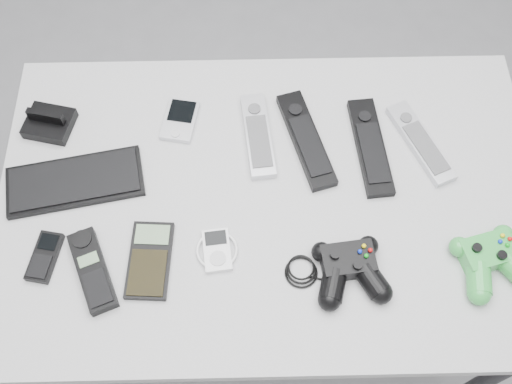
{
  "coord_description": "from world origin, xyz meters",
  "views": [
    {
      "loc": [
        -0.06,
        -0.59,
        1.8
      ],
      "look_at": [
        -0.05,
        -0.04,
        0.75
      ],
      "focal_mm": 42.0,
      "sensor_mm": 36.0,
      "label": 1
    }
  ],
  "objects_px": {
    "mp3_player": "(217,250)",
    "remote_black_a": "(306,139)",
    "controller_black": "(350,268)",
    "pda_keyboard": "(75,181)",
    "calculator": "(150,260)",
    "controller_green": "(491,259)",
    "remote_silver_b": "(420,142)",
    "pda": "(180,120)",
    "remote_silver_a": "(258,135)",
    "desk": "(270,210)",
    "mobile_phone": "(44,257)",
    "cordless_handset": "(92,270)",
    "remote_black_b": "(370,146)"
  },
  "relations": [
    {
      "from": "remote_silver_b",
      "to": "controller_green",
      "type": "xyz_separation_m",
      "value": [
        0.09,
        -0.27,
        0.01
      ]
    },
    {
      "from": "cordless_handset",
      "to": "controller_green",
      "type": "xyz_separation_m",
      "value": [
        0.74,
        0.0,
        0.01
      ]
    },
    {
      "from": "mobile_phone",
      "to": "cordless_handset",
      "type": "bearing_deg",
      "value": -6.82
    },
    {
      "from": "pda",
      "to": "calculator",
      "type": "height_order",
      "value": "pda"
    },
    {
      "from": "controller_black",
      "to": "pda_keyboard",
      "type": "bearing_deg",
      "value": 152.58
    },
    {
      "from": "pda_keyboard",
      "to": "remote_black_a",
      "type": "height_order",
      "value": "remote_black_a"
    },
    {
      "from": "pda_keyboard",
      "to": "mobile_phone",
      "type": "xyz_separation_m",
      "value": [
        -0.04,
        -0.16,
        0.0
      ]
    },
    {
      "from": "pda",
      "to": "remote_silver_a",
      "type": "bearing_deg",
      "value": -3.88
    },
    {
      "from": "controller_black",
      "to": "desk",
      "type": "bearing_deg",
      "value": 124.09
    },
    {
      "from": "mobile_phone",
      "to": "calculator",
      "type": "xyz_separation_m",
      "value": [
        0.2,
        -0.01,
        -0.0
      ]
    },
    {
      "from": "remote_silver_b",
      "to": "mobile_phone",
      "type": "bearing_deg",
      "value": 174.74
    },
    {
      "from": "desk",
      "to": "pda",
      "type": "bearing_deg",
      "value": 135.72
    },
    {
      "from": "desk",
      "to": "mobile_phone",
      "type": "bearing_deg",
      "value": -163.99
    },
    {
      "from": "remote_silver_a",
      "to": "controller_black",
      "type": "bearing_deg",
      "value": -67.69
    },
    {
      "from": "calculator",
      "to": "remote_silver_a",
      "type": "bearing_deg",
      "value": 55.88
    },
    {
      "from": "remote_silver_b",
      "to": "remote_black_a",
      "type": "bearing_deg",
      "value": 154.1
    },
    {
      "from": "pda",
      "to": "remote_silver_b",
      "type": "xyz_separation_m",
      "value": [
        0.51,
        -0.07,
        0.0
      ]
    },
    {
      "from": "remote_black_b",
      "to": "cordless_handset",
      "type": "distance_m",
      "value": 0.61
    },
    {
      "from": "remote_black_a",
      "to": "cordless_handset",
      "type": "bearing_deg",
      "value": -161.68
    },
    {
      "from": "pda",
      "to": "remote_silver_b",
      "type": "bearing_deg",
      "value": 2.94
    },
    {
      "from": "calculator",
      "to": "controller_green",
      "type": "xyz_separation_m",
      "value": [
        0.64,
        -0.02,
        0.02
      ]
    },
    {
      "from": "mp3_player",
      "to": "controller_black",
      "type": "distance_m",
      "value": 0.25
    },
    {
      "from": "desk",
      "to": "controller_black",
      "type": "relative_size",
      "value": 4.67
    },
    {
      "from": "controller_black",
      "to": "remote_silver_a",
      "type": "bearing_deg",
      "value": 111.44
    },
    {
      "from": "cordless_handset",
      "to": "pda",
      "type": "bearing_deg",
      "value": 44.0
    },
    {
      "from": "desk",
      "to": "remote_silver_a",
      "type": "bearing_deg",
      "value": 98.74
    },
    {
      "from": "pda_keyboard",
      "to": "remote_black_b",
      "type": "height_order",
      "value": "remote_black_b"
    },
    {
      "from": "mp3_player",
      "to": "controller_green",
      "type": "height_order",
      "value": "controller_green"
    },
    {
      "from": "mobile_phone",
      "to": "controller_black",
      "type": "xyz_separation_m",
      "value": [
        0.57,
        -0.04,
        0.01
      ]
    },
    {
      "from": "remote_silver_a",
      "to": "remote_black_a",
      "type": "xyz_separation_m",
      "value": [
        0.1,
        -0.01,
        0.0
      ]
    },
    {
      "from": "pda",
      "to": "pda_keyboard",
      "type": "bearing_deg",
      "value": -134.44
    },
    {
      "from": "pda",
      "to": "calculator",
      "type": "relative_size",
      "value": 0.67
    },
    {
      "from": "mp3_player",
      "to": "mobile_phone",
      "type": "bearing_deg",
      "value": 174.87
    },
    {
      "from": "pda_keyboard",
      "to": "pda",
      "type": "bearing_deg",
      "value": 24.37
    },
    {
      "from": "desk",
      "to": "remote_black_a",
      "type": "height_order",
      "value": "remote_black_a"
    },
    {
      "from": "desk",
      "to": "remote_silver_b",
      "type": "height_order",
      "value": "remote_silver_b"
    },
    {
      "from": "mp3_player",
      "to": "remote_black_a",
      "type": "bearing_deg",
      "value": 46.69
    },
    {
      "from": "calculator",
      "to": "mp3_player",
      "type": "relative_size",
      "value": 1.82
    },
    {
      "from": "remote_silver_b",
      "to": "mobile_phone",
      "type": "height_order",
      "value": "remote_silver_b"
    },
    {
      "from": "remote_silver_a",
      "to": "calculator",
      "type": "bearing_deg",
      "value": -133.51
    },
    {
      "from": "mp3_player",
      "to": "controller_black",
      "type": "xyz_separation_m",
      "value": [
        0.25,
        -0.05,
        0.02
      ]
    },
    {
      "from": "remote_silver_a",
      "to": "mp3_player",
      "type": "xyz_separation_m",
      "value": [
        -0.08,
        -0.26,
        -0.0
      ]
    },
    {
      "from": "desk",
      "to": "remote_black_b",
      "type": "height_order",
      "value": "remote_black_b"
    },
    {
      "from": "desk",
      "to": "pda_keyboard",
      "type": "relative_size",
      "value": 4.03
    },
    {
      "from": "remote_silver_a",
      "to": "calculator",
      "type": "relative_size",
      "value": 1.32
    },
    {
      "from": "cordless_handset",
      "to": "mp3_player",
      "type": "relative_size",
      "value": 1.94
    },
    {
      "from": "desk",
      "to": "pda_keyboard",
      "type": "distance_m",
      "value": 0.4
    },
    {
      "from": "desk",
      "to": "cordless_handset",
      "type": "xyz_separation_m",
      "value": [
        -0.34,
        -0.15,
        0.08
      ]
    },
    {
      "from": "calculator",
      "to": "controller_black",
      "type": "xyz_separation_m",
      "value": [
        0.37,
        -0.03,
        0.02
      ]
    },
    {
      "from": "remote_black_b",
      "to": "controller_black",
      "type": "height_order",
      "value": "controller_black"
    }
  ]
}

